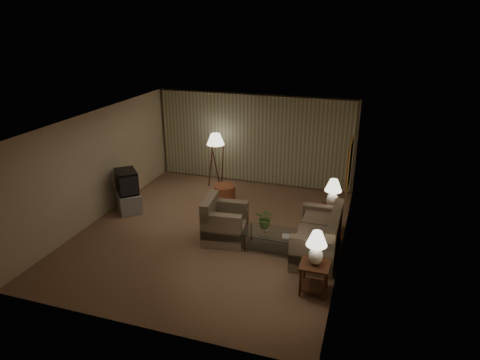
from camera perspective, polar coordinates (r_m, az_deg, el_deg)
name	(u,v)px	position (r m, az deg, el deg)	size (l,w,h in m)	color
ground	(213,231)	(10.31, -3.63, -6.81)	(7.00, 7.00, 0.00)	#90684F
room_shell	(234,144)	(10.95, -0.85, 4.84)	(6.04, 7.02, 2.72)	beige
sofa	(317,238)	(9.32, 10.23, -7.62)	(1.77, 0.89, 0.79)	#83725D
armchair	(225,224)	(9.73, -1.99, -5.88)	(1.17, 1.13, 0.81)	#83725D
side_table_near	(314,273)	(8.15, 9.89, -12.07)	(0.53, 0.53, 0.60)	#371A0F
side_table_far	(331,214)	(10.42, 12.05, -4.49)	(0.50, 0.42, 0.60)	#371A0F
table_lamp_near	(316,245)	(7.85, 10.16, -8.53)	(0.38, 0.38, 0.66)	white
table_lamp_far	(333,191)	(10.17, 12.31, -1.41)	(0.40, 0.40, 0.69)	white
coffee_table	(272,238)	(9.43, 4.26, -7.74)	(1.22, 0.67, 0.41)	silver
tv_cabinet	(129,201)	(11.64, -14.64, -2.72)	(0.99, 1.01, 0.50)	#ADADB0
crt_tv	(126,182)	(11.43, -14.90, -0.21)	(0.84, 0.85, 0.60)	black
floor_lamp	(216,159)	(12.69, -3.22, 2.85)	(0.52, 0.52, 1.61)	#371A0F
ottoman	(225,192)	(11.95, -2.05, -1.62)	(0.60, 0.60, 0.40)	#AE623B
vase	(265,229)	(9.37, 3.40, -6.50)	(0.14, 0.14, 0.14)	white
flowers	(266,216)	(9.23, 3.44, -4.87)	(0.41, 0.35, 0.45)	#557C37
book	(282,236)	(9.23, 5.65, -7.46)	(0.16, 0.22, 0.02)	olive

